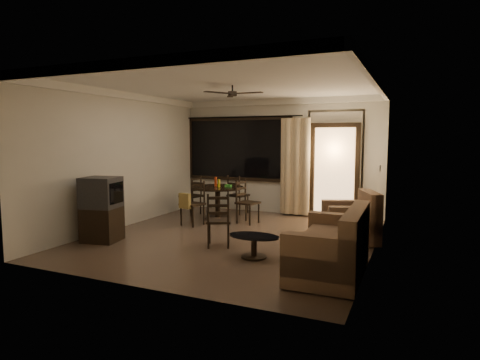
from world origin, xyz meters
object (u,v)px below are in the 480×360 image
at_px(dining_chair_north, 238,202).
at_px(armchair, 353,222).
at_px(dining_table, 218,193).
at_px(tv_cabinet, 102,209).
at_px(sofa, 334,249).
at_px(dining_chair_west, 191,203).
at_px(coffee_table, 254,243).
at_px(side_chair, 219,230).
at_px(dining_chair_east, 247,210).
at_px(dining_chair_south, 192,211).

bearing_deg(dining_chair_north, armchair, 163.33).
bearing_deg(dining_table, tv_cabinet, -110.46).
bearing_deg(tv_cabinet, dining_chair_north, 60.31).
xyz_separation_m(dining_table, armchair, (3.16, -0.89, -0.22)).
bearing_deg(armchair, dining_table, 142.98).
relative_size(dining_chair_north, sofa, 0.56).
distance_m(dining_chair_west, coffee_table, 3.80).
relative_size(dining_chair_north, coffee_table, 1.18).
distance_m(dining_chair_north, tv_cabinet, 3.62).
relative_size(sofa, side_chair, 1.82).
bearing_deg(dining_chair_north, side_chair, 120.10).
bearing_deg(dining_table, side_chair, -62.73).
relative_size(dining_table, dining_chair_east, 1.25).
relative_size(dining_chair_south, side_chair, 1.02).
bearing_deg(dining_chair_west, dining_table, 90.08).
height_order(dining_chair_west, dining_chair_east, same).
height_order(dining_chair_west, sofa, dining_chair_west).
relative_size(dining_table, dining_chair_south, 1.25).
bearing_deg(tv_cabinet, dining_chair_east, 42.83).
xyz_separation_m(dining_chair_north, tv_cabinet, (-1.15, -3.42, 0.30)).
height_order(dining_table, armchair, dining_table).
distance_m(tv_cabinet, side_chair, 2.17).
height_order(dining_chair_north, tv_cabinet, tv_cabinet).
distance_m(dining_chair_south, dining_chair_north, 1.64).
bearing_deg(dining_chair_south, coffee_table, -26.13).
distance_m(sofa, side_chair, 2.18).
bearing_deg(sofa, dining_chair_west, 142.53).
bearing_deg(dining_table, dining_chair_east, -12.40).
height_order(sofa, side_chair, side_chair).
height_order(dining_table, dining_chair_west, dining_table).
xyz_separation_m(dining_table, sofa, (3.17, -2.77, -0.23)).
bearing_deg(dining_chair_north, coffee_table, 130.26).
bearing_deg(coffee_table, dining_table, 127.27).
xyz_separation_m(dining_chair_west, dining_chair_south, (0.63, -1.02, 0.02)).
distance_m(dining_table, coffee_table, 3.15).
bearing_deg(tv_cabinet, dining_chair_south, 55.04).
xyz_separation_m(tv_cabinet, coffee_table, (2.88, 0.16, -0.35)).
height_order(dining_chair_south, dining_chair_north, same).
bearing_deg(armchair, coffee_table, -149.75).
bearing_deg(dining_table, dining_chair_north, 77.80).
xyz_separation_m(dining_chair_south, side_chair, (1.28, -1.28, -0.03)).
bearing_deg(dining_table, coffee_table, -52.73).
height_order(dining_chair_south, tv_cabinet, tv_cabinet).
distance_m(dining_table, armchair, 3.29).
bearing_deg(dining_chair_west, coffee_table, 57.82).
bearing_deg(armchair, tv_cabinet, -178.32).
height_order(dining_chair_east, coffee_table, dining_chair_east).
relative_size(dining_chair_west, dining_chair_east, 1.00).
relative_size(armchair, side_chair, 1.23).
distance_m(dining_chair_south, armchair, 3.35).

